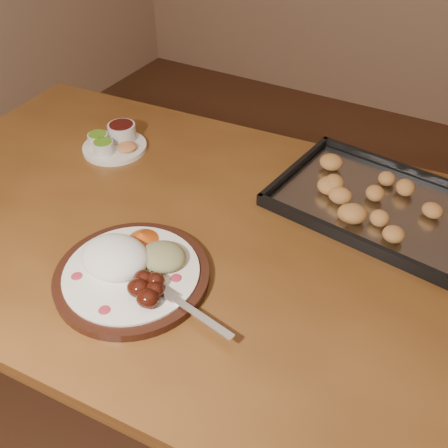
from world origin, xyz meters
The scene contains 5 objects.
ground centered at (0.00, 0.00, 0.00)m, with size 4.00×4.00×0.00m, color #51291B.
dining_table centered at (-0.26, -0.25, 0.65)m, with size 1.55×0.99×0.75m.
dinner_plate centered at (-0.28, -0.44, 0.77)m, with size 0.40×0.30×0.07m.
condiment_saucer centered at (-0.61, -0.08, 0.77)m, with size 0.17×0.17×0.06m.
baking_tray centered at (0.07, 0.02, 0.77)m, with size 0.48×0.38×0.05m.
Camera 1 is at (0.21, -0.95, 1.47)m, focal length 40.00 mm.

